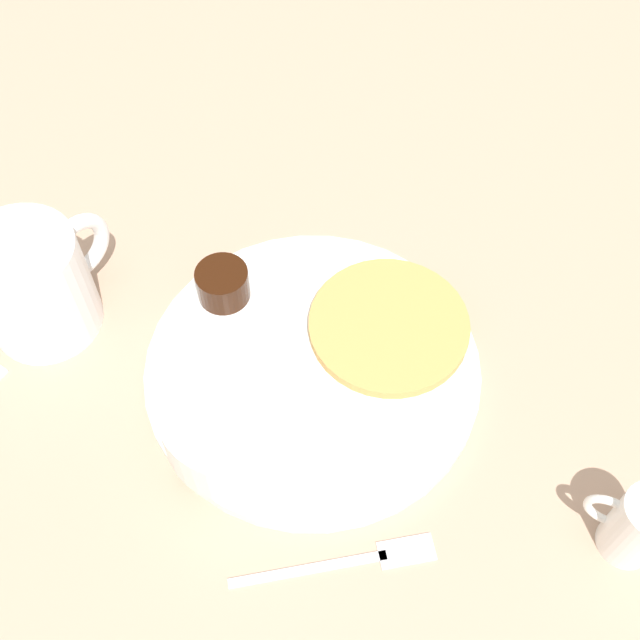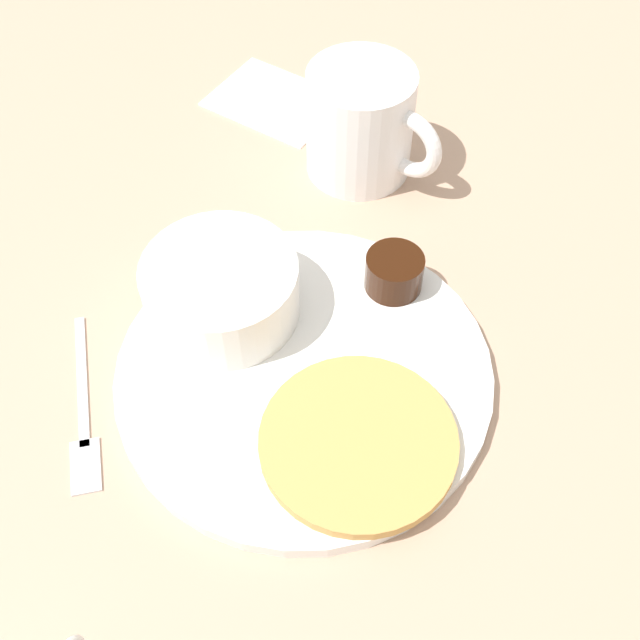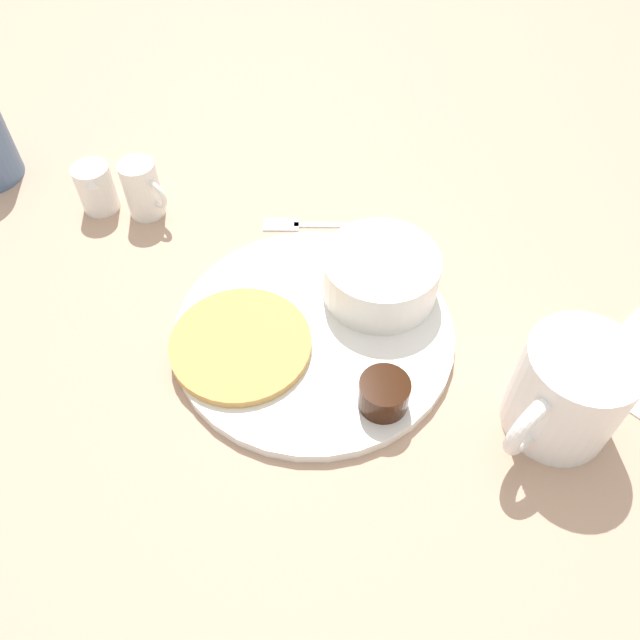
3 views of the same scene
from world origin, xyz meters
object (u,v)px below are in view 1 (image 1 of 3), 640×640
bowl (237,416)px  creamer_pitcher_near (638,525)px  coffee_mug (35,284)px  fork (358,560)px  plate (313,369)px

bowl → creamer_pitcher_near: size_ratio=1.66×
coffee_mug → creamer_pitcher_near: (-0.05, -0.49, -0.01)m
coffee_mug → fork: bearing=-111.8°
coffee_mug → creamer_pitcher_near: 0.49m
plate → bowl: size_ratio=2.36×
bowl → coffee_mug: size_ratio=0.93×
bowl → fork: bearing=-119.9°
coffee_mug → creamer_pitcher_near: size_ratio=1.78×
fork → bowl: bearing=60.1°
plate → bowl: bearing=154.5°
plate → creamer_pitcher_near: bearing=-104.9°
plate → coffee_mug: 0.23m
plate → creamer_pitcher_near: creamer_pitcher_near is taller
bowl → fork: size_ratio=0.84×
bowl → creamer_pitcher_near: creamer_pitcher_near is taller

